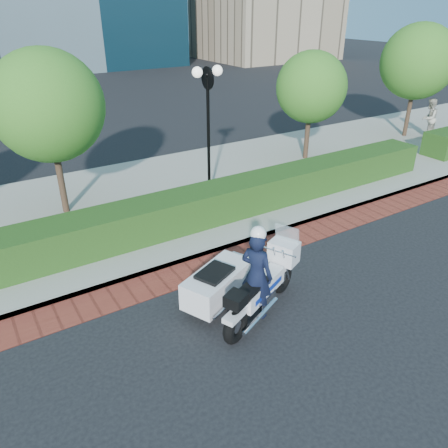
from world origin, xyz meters
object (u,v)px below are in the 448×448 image
lamppost (208,113)px  pedestrian (429,118)px  tree_b (48,106)px  tree_c (311,87)px  police_motorcycle (242,281)px  tree_d (418,62)px

lamppost → pedestrian: lamppost is taller
lamppost → tree_b: bearing=163.9°
tree_c → tree_b: bearing=180.0°
police_motorcycle → pedestrian: size_ratio=1.54×
lamppost → tree_d: 12.09m
police_motorcycle → pedestrian: (15.06, 6.17, 0.31)m
tree_b → police_motorcycle: tree_b is taller
tree_d → police_motorcycle: size_ratio=1.81×
tree_c → police_motorcycle: 10.83m
tree_b → tree_c: size_ratio=1.14×
tree_c → tree_d: size_ratio=0.83×
tree_c → police_motorcycle: bearing=-139.0°
tree_b → tree_d: bearing=0.0°
tree_d → police_motorcycle: bearing=-154.4°
tree_c → pedestrian: bearing=-6.3°
tree_b → police_motorcycle: size_ratio=1.71×
lamppost → tree_b: (-4.50, 1.30, 0.48)m
tree_b → pedestrian: bearing=-2.6°
police_motorcycle → pedestrian: police_motorcycle is taller
tree_d → pedestrian: (0.56, -0.77, -2.53)m
police_motorcycle → tree_d: bearing=1.2°
tree_b → tree_d: (16.50, 0.00, 0.18)m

